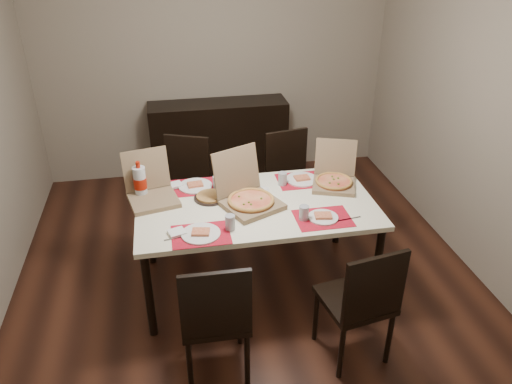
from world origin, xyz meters
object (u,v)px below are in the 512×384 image
(chair_near_left, at_px, (215,315))
(pizza_box_center, at_px, (248,198))
(sideboard, at_px, (219,141))
(chair_near_right, at_px, (362,300))
(chair_far_right, at_px, (290,176))
(dip_bowl, at_px, (261,192))
(dining_table, at_px, (256,211))
(soda_bottle, at_px, (140,182))
(chair_far_left, at_px, (185,183))

(chair_near_left, xyz_separation_m, pizza_box_center, (0.37, 0.89, 0.30))
(sideboard, height_order, chair_near_right, chair_near_right)
(chair_far_right, height_order, dip_bowl, chair_far_right)
(dip_bowl, bearing_deg, sideboard, 93.74)
(dining_table, height_order, chair_far_right, chair_far_right)
(sideboard, xyz_separation_m, chair_near_right, (0.57, -2.87, 0.06))
(chair_near_right, xyz_separation_m, dip_bowl, (-0.45, 1.07, 0.25))
(soda_bottle, bearing_deg, chair_far_right, 23.06)
(chair_far_right, bearing_deg, sideboard, 116.16)
(sideboard, bearing_deg, chair_far_right, -63.84)
(dining_table, bearing_deg, chair_far_left, 119.16)
(chair_near_left, distance_m, chair_far_right, 1.96)
(pizza_box_center, height_order, dip_bowl, pizza_box_center)
(soda_bottle, bearing_deg, pizza_box_center, -18.93)
(chair_near_left, distance_m, chair_far_left, 1.79)
(dining_table, bearing_deg, chair_far_right, 59.81)
(sideboard, distance_m, chair_near_left, 2.87)
(dining_table, relative_size, chair_near_left, 1.94)
(chair_near_right, xyz_separation_m, chair_far_right, (-0.02, 1.77, 0.00))
(chair_far_left, height_order, soda_bottle, soda_bottle)
(chair_far_left, xyz_separation_m, dip_bowl, (0.56, -0.75, 0.25))
(chair_near_left, relative_size, chair_near_right, 1.00)
(dining_table, height_order, dip_bowl, dip_bowl)
(chair_near_left, relative_size, chair_far_left, 1.00)
(pizza_box_center, bearing_deg, chair_far_right, 57.01)
(sideboard, distance_m, soda_bottle, 1.91)
(sideboard, height_order, soda_bottle, soda_bottle)
(dip_bowl, bearing_deg, dining_table, -114.50)
(chair_far_right, xyz_separation_m, dip_bowl, (-0.43, -0.70, 0.25))
(chair_far_left, bearing_deg, dining_table, -60.84)
(sideboard, xyz_separation_m, chair_far_left, (-0.44, -1.06, 0.06))
(dining_table, distance_m, pizza_box_center, 0.14)
(chair_far_left, bearing_deg, chair_far_right, -2.82)
(chair_far_left, relative_size, soda_bottle, 3.11)
(dining_table, relative_size, pizza_box_center, 3.24)
(pizza_box_center, bearing_deg, sideboard, 89.86)
(chair_far_right, height_order, pizza_box_center, pizza_box_center)
(pizza_box_center, height_order, soda_bottle, pizza_box_center)
(chair_far_left, bearing_deg, dip_bowl, -53.17)
(dining_table, height_order, chair_far_left, chair_far_left)
(dining_table, bearing_deg, sideboard, 91.58)
(chair_near_left, bearing_deg, chair_near_right, -1.89)
(chair_near_right, xyz_separation_m, chair_far_left, (-1.01, 1.82, 0.00))
(dining_table, height_order, soda_bottle, soda_bottle)
(sideboard, height_order, dining_table, sideboard)
(chair_near_left, distance_m, soda_bottle, 1.29)
(dining_table, distance_m, chair_far_right, 0.99)
(sideboard, bearing_deg, soda_bottle, -115.48)
(pizza_box_center, distance_m, soda_bottle, 0.84)
(sideboard, distance_m, dining_table, 1.96)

